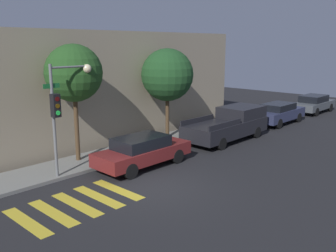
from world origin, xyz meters
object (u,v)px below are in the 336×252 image
object	(u,v)px
traffic_light_pole	(63,100)
sedan_near_corner	(143,151)
sedan_far_end	(314,103)
pickup_truck	(230,124)
tree_midblock	(167,75)
sedan_middle	(279,113)
tree_near_corner	(74,73)

from	to	relation	value
traffic_light_pole	sedan_near_corner	xyz separation A→B (m)	(3.04, -1.27, -2.46)
sedan_far_end	pickup_truck	bearing A→B (deg)	180.00
sedan_near_corner	tree_midblock	size ratio (longest dim) A/B	0.89
sedan_middle	tree_near_corner	world-z (taller)	tree_near_corner
tree_near_corner	tree_midblock	world-z (taller)	tree_near_corner
tree_midblock	sedan_near_corner	bearing A→B (deg)	-149.15
sedan_far_end	tree_midblock	bearing A→B (deg)	169.70
traffic_light_pole	sedan_far_end	xyz separation A→B (m)	(21.54, -1.27, -2.46)
pickup_truck	sedan_middle	size ratio (longest dim) A/B	1.23
traffic_light_pole	tree_near_corner	xyz separation A→B (m)	(1.39, 1.31, 0.90)
traffic_light_pole	sedan_far_end	world-z (taller)	traffic_light_pole
tree_midblock	tree_near_corner	bearing A→B (deg)	-180.00
sedan_middle	tree_midblock	size ratio (longest dim) A/B	0.89
tree_near_corner	sedan_near_corner	bearing A→B (deg)	-57.41
traffic_light_pole	sedan_near_corner	size ratio (longest dim) A/B	1.01
traffic_light_pole	sedan_middle	size ratio (longest dim) A/B	1.01
pickup_truck	tree_midblock	bearing A→B (deg)	133.41
pickup_truck	sedan_middle	xyz separation A→B (m)	(5.89, -0.00, -0.14)
sedan_far_end	sedan_middle	bearing A→B (deg)	180.00
pickup_truck	sedan_far_end	distance (m)	11.75
pickup_truck	sedan_far_end	bearing A→B (deg)	-0.00
sedan_far_end	tree_midblock	xyz separation A→B (m)	(-14.19, 2.58, 2.94)
pickup_truck	tree_near_corner	bearing A→B (deg)	162.94
traffic_light_pole	sedan_far_end	bearing A→B (deg)	-3.36
traffic_light_pole	pickup_truck	xyz separation A→B (m)	(9.80, -1.27, -2.30)
sedan_middle	tree_near_corner	distance (m)	14.91
traffic_light_pole	pickup_truck	size ratio (longest dim) A/B	0.82
tree_midblock	sedan_far_end	bearing A→B (deg)	-10.30
pickup_truck	sedan_middle	bearing A→B (deg)	-0.00
pickup_truck	sedan_far_end	world-z (taller)	pickup_truck
sedan_near_corner	sedan_middle	distance (m)	12.65
traffic_light_pole	sedan_far_end	distance (m)	21.72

